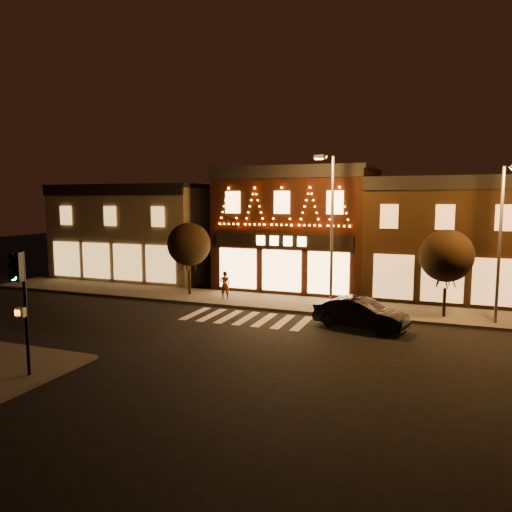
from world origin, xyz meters
The scene contains 12 objects.
ground centered at (0.00, 0.00, 0.00)m, with size 120.00×120.00×0.00m, color black.
sidewalk_far centered at (2.00, 8.00, 0.07)m, with size 44.00×4.00×0.15m, color #47423D.
building_left centered at (-13.00, 13.99, 3.66)m, with size 12.20×8.28×7.30m.
building_pulp centered at (0.00, 13.98, 4.16)m, with size 10.20×8.34×8.30m.
building_right_a centered at (9.50, 13.99, 3.76)m, with size 9.20×8.28×7.50m.
traffic_signal_near centered at (-3.83, -6.71, 3.17)m, with size 0.35×0.45×4.29m.
streetlamp_mid centered at (3.52, 7.77, 5.09)m, with size 0.79×1.92×8.41m.
streetlamp_right centered at (12.02, 6.80, 4.61)m, with size 0.62×1.74×7.59m.
tree_left centered at (-5.54, 8.04, 3.35)m, with size 2.74×2.74×4.58m.
tree_right centered at (9.62, 7.48, 3.31)m, with size 2.70×2.70×4.51m.
dark_sedan centered at (5.86, 4.15, 0.73)m, with size 1.55×4.44×1.46m, color black.
pedestrian centered at (-2.89, 7.65, 0.99)m, with size 0.61×0.40×1.68m, color gray.
Camera 1 is at (9.16, -18.69, 6.13)m, focal length 33.65 mm.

